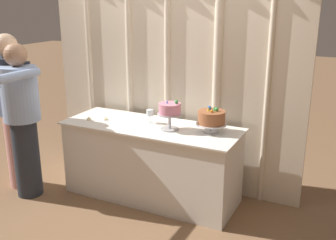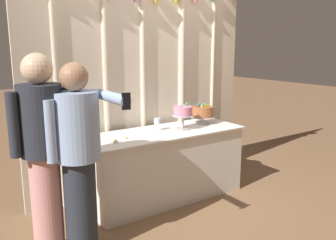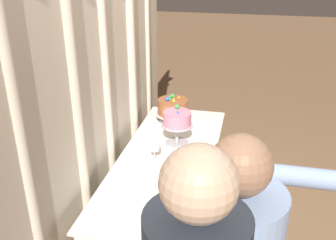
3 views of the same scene
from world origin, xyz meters
name	(u,v)px [view 1 (image 1 of 3)]	position (x,y,z in m)	size (l,w,h in m)	color
ground_plane	(147,200)	(0.00, 0.00, 0.00)	(24.00, 24.00, 0.00)	#846042
draped_curtain	(171,54)	(0.01, 0.54, 1.45)	(2.90, 0.15, 2.76)	beige
cake_table	(151,162)	(0.00, 0.10, 0.40)	(1.83, 0.68, 0.79)	white
cake_display_nearleft	(170,111)	(0.23, 0.07, 0.98)	(0.24, 0.24, 0.30)	#B2B2B7
cake_display_nearright	(212,118)	(0.61, 0.19, 0.93)	(0.30, 0.30, 0.25)	silver
wine_glass	(150,113)	(-0.05, 0.18, 0.89)	(0.07, 0.07, 0.14)	silver
tealight_far_left	(89,119)	(-0.67, -0.03, 0.80)	(0.05, 0.05, 0.04)	beige
tealight_near_left	(106,119)	(-0.52, 0.05, 0.80)	(0.05, 0.05, 0.03)	beige
guest_girl_blue_dress	(22,116)	(-1.20, -0.44, 0.88)	(0.52, 0.67, 1.61)	#282D38
guest_man_pink_jacket	(13,106)	(-1.44, -0.32, 0.92)	(0.50, 0.40, 1.68)	#D6938E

